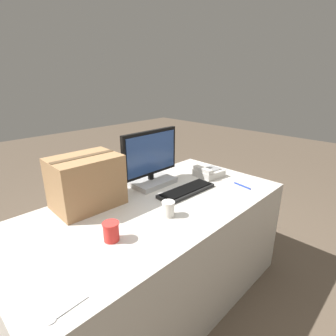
{
  "coord_description": "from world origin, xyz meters",
  "views": [
    {
      "loc": [
        -0.98,
        -1.09,
        1.49
      ],
      "look_at": [
        0.25,
        0.12,
        0.88
      ],
      "focal_mm": 28.0,
      "sensor_mm": 36.0,
      "label": 1
    }
  ],
  "objects_px": {
    "cardboard_box": "(86,182)",
    "monitor": "(151,163)",
    "keyboard": "(186,191)",
    "pen_marker": "(242,186)",
    "paper_cup_left": "(111,231)",
    "spoon": "(62,314)",
    "desk_phone": "(208,172)",
    "paper_cup_right": "(168,209)"
  },
  "relations": [
    {
      "from": "keyboard",
      "to": "pen_marker",
      "type": "bearing_deg",
      "value": -29.45
    },
    {
      "from": "paper_cup_left",
      "to": "spoon",
      "type": "bearing_deg",
      "value": -146.34
    },
    {
      "from": "monitor",
      "to": "desk_phone",
      "type": "xyz_separation_m",
      "value": [
        0.42,
        -0.21,
        -0.13
      ]
    },
    {
      "from": "paper_cup_right",
      "to": "spoon",
      "type": "relative_size",
      "value": 0.59
    },
    {
      "from": "paper_cup_right",
      "to": "cardboard_box",
      "type": "height_order",
      "value": "cardboard_box"
    },
    {
      "from": "paper_cup_right",
      "to": "paper_cup_left",
      "type": "bearing_deg",
      "value": 174.74
    },
    {
      "from": "keyboard",
      "to": "paper_cup_left",
      "type": "relative_size",
      "value": 4.6
    },
    {
      "from": "paper_cup_left",
      "to": "pen_marker",
      "type": "xyz_separation_m",
      "value": [
        1.04,
        -0.12,
        -0.04
      ]
    },
    {
      "from": "monitor",
      "to": "keyboard",
      "type": "bearing_deg",
      "value": -77.2
    },
    {
      "from": "keyboard",
      "to": "cardboard_box",
      "type": "distance_m",
      "value": 0.66
    },
    {
      "from": "keyboard",
      "to": "paper_cup_right",
      "type": "height_order",
      "value": "paper_cup_right"
    },
    {
      "from": "desk_phone",
      "to": "paper_cup_right",
      "type": "relative_size",
      "value": 2.37
    },
    {
      "from": "keyboard",
      "to": "paper_cup_left",
      "type": "height_order",
      "value": "paper_cup_left"
    },
    {
      "from": "monitor",
      "to": "spoon",
      "type": "bearing_deg",
      "value": -146.96
    },
    {
      "from": "cardboard_box",
      "to": "pen_marker",
      "type": "bearing_deg",
      "value": -29.93
    },
    {
      "from": "monitor",
      "to": "spoon",
      "type": "xyz_separation_m",
      "value": [
        -0.97,
        -0.63,
        -0.16
      ]
    },
    {
      "from": "monitor",
      "to": "cardboard_box",
      "type": "bearing_deg",
      "value": 177.63
    },
    {
      "from": "keyboard",
      "to": "paper_cup_right",
      "type": "relative_size",
      "value": 4.9
    },
    {
      "from": "paper_cup_right",
      "to": "cardboard_box",
      "type": "xyz_separation_m",
      "value": [
        -0.25,
        0.45,
        0.11
      ]
    },
    {
      "from": "monitor",
      "to": "cardboard_box",
      "type": "xyz_separation_m",
      "value": [
        -0.5,
        0.02,
        -0.0
      ]
    },
    {
      "from": "keyboard",
      "to": "paper_cup_left",
      "type": "distance_m",
      "value": 0.69
    },
    {
      "from": "paper_cup_right",
      "to": "desk_phone",
      "type": "bearing_deg",
      "value": 17.62
    },
    {
      "from": "cardboard_box",
      "to": "monitor",
      "type": "bearing_deg",
      "value": -2.37
    },
    {
      "from": "keyboard",
      "to": "pen_marker",
      "type": "xyz_separation_m",
      "value": [
        0.36,
        -0.22,
        -0.01
      ]
    },
    {
      "from": "paper_cup_left",
      "to": "monitor",
      "type": "bearing_deg",
      "value": 32.67
    },
    {
      "from": "desk_phone",
      "to": "keyboard",
      "type": "bearing_deg",
      "value": -159.65
    },
    {
      "from": "paper_cup_left",
      "to": "cardboard_box",
      "type": "xyz_separation_m",
      "value": [
        0.11,
        0.41,
        0.11
      ]
    },
    {
      "from": "desk_phone",
      "to": "cardboard_box",
      "type": "xyz_separation_m",
      "value": [
        -0.93,
        0.23,
        0.12
      ]
    },
    {
      "from": "monitor",
      "to": "spoon",
      "type": "height_order",
      "value": "monitor"
    },
    {
      "from": "monitor",
      "to": "spoon",
      "type": "distance_m",
      "value": 1.17
    },
    {
      "from": "keyboard",
      "to": "spoon",
      "type": "bearing_deg",
      "value": -159.35
    },
    {
      "from": "desk_phone",
      "to": "cardboard_box",
      "type": "bearing_deg",
      "value": 173.9
    },
    {
      "from": "spoon",
      "to": "cardboard_box",
      "type": "bearing_deg",
      "value": -128.97
    },
    {
      "from": "spoon",
      "to": "pen_marker",
      "type": "relative_size",
      "value": 1.06
    },
    {
      "from": "keyboard",
      "to": "paper_cup_left",
      "type": "xyz_separation_m",
      "value": [
        -0.68,
        -0.1,
        0.04
      ]
    },
    {
      "from": "desk_phone",
      "to": "paper_cup_right",
      "type": "bearing_deg",
      "value": -154.36
    },
    {
      "from": "desk_phone",
      "to": "pen_marker",
      "type": "bearing_deg",
      "value": -81.31
    },
    {
      "from": "desk_phone",
      "to": "spoon",
      "type": "distance_m",
      "value": 1.46
    },
    {
      "from": "cardboard_box",
      "to": "desk_phone",
      "type": "bearing_deg",
      "value": -14.13
    },
    {
      "from": "spoon",
      "to": "pen_marker",
      "type": "xyz_separation_m",
      "value": [
        1.4,
        0.12,
        0.0
      ]
    },
    {
      "from": "paper_cup_left",
      "to": "paper_cup_right",
      "type": "height_order",
      "value": "paper_cup_left"
    },
    {
      "from": "cardboard_box",
      "to": "pen_marker",
      "type": "distance_m",
      "value": 1.08
    }
  ]
}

